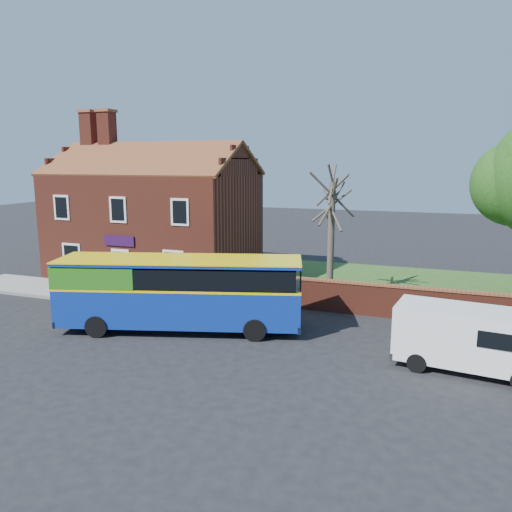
% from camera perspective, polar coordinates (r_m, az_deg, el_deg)
% --- Properties ---
extents(ground, '(120.00, 120.00, 0.00)m').
position_cam_1_polar(ground, '(20.85, -10.96, -10.00)').
color(ground, black).
rests_on(ground, ground).
extents(pavement, '(18.00, 3.50, 0.12)m').
position_cam_1_polar(pavement, '(29.16, -17.02, -4.14)').
color(pavement, gray).
rests_on(pavement, ground).
extents(kerb, '(18.00, 0.15, 0.14)m').
position_cam_1_polar(kerb, '(27.84, -19.18, -4.95)').
color(kerb, slate).
rests_on(kerb, ground).
extents(grass_strip, '(26.00, 12.00, 0.04)m').
position_cam_1_polar(grass_strip, '(30.64, 24.68, -4.03)').
color(grass_strip, '#426B28').
rests_on(grass_strip, ground).
extents(shop_building, '(12.30, 8.13, 10.50)m').
position_cam_1_polar(shop_building, '(33.22, -11.42, 3.79)').
color(shop_building, maroon).
rests_on(shop_building, ground).
extents(boundary_wall, '(22.00, 0.38, 1.60)m').
position_cam_1_polar(boundary_wall, '(24.67, 25.86, -5.65)').
color(boundary_wall, maroon).
rests_on(boundary_wall, ground).
extents(bus, '(10.83, 5.50, 3.20)m').
position_cam_1_polar(bus, '(22.14, -9.52, -3.79)').
color(bus, '#0E2F9C').
rests_on(bus, ground).
extents(van_near, '(5.34, 2.68, 2.25)m').
position_cam_1_polar(van_near, '(19.27, 23.44, -8.49)').
color(van_near, white).
rests_on(van_near, ground).
extents(bare_tree, '(2.56, 3.06, 6.84)m').
position_cam_1_polar(bare_tree, '(26.99, 8.58, 2.52)').
color(bare_tree, '#4C4238').
rests_on(bare_tree, ground).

